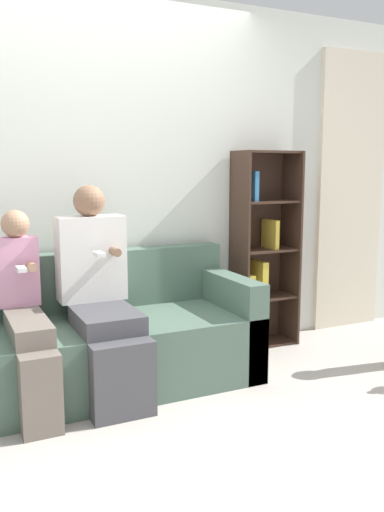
{
  "coord_description": "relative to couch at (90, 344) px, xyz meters",
  "views": [
    {
      "loc": [
        -0.95,
        -2.7,
        1.37
      ],
      "look_at": [
        0.6,
        0.55,
        0.78
      ],
      "focal_mm": 38.0,
      "sensor_mm": 36.0,
      "label": 1
    }
  ],
  "objects": [
    {
      "name": "couch",
      "position": [
        0.0,
        0.0,
        0.0
      ],
      "size": [
        2.07,
        0.81,
        0.82
      ],
      "color": "#4C6656",
      "rests_on": "ground_plane"
    },
    {
      "name": "child_seated",
      "position": [
        -0.39,
        -0.13,
        0.27
      ],
      "size": [
        0.24,
        0.78,
        1.12
      ],
      "color": "#70665B",
      "rests_on": "ground_plane"
    },
    {
      "name": "bookshelf",
      "position": [
        1.44,
        0.3,
        0.46
      ],
      "size": [
        0.48,
        0.28,
        1.49
      ],
      "color": "#3D281E",
      "rests_on": "ground_plane"
    },
    {
      "name": "curtain_panel",
      "position": [
        2.38,
        0.39,
        0.88
      ],
      "size": [
        0.66,
        0.04,
        2.32
      ],
      "color": "beige",
      "rests_on": "ground_plane"
    },
    {
      "name": "back_wall",
      "position": [
        0.12,
        0.44,
        0.99
      ],
      "size": [
        10.0,
        0.06,
        2.55
      ],
      "color": "silver",
      "rests_on": "ground_plane"
    },
    {
      "name": "adult_seated",
      "position": [
        0.05,
        -0.09,
        0.36
      ],
      "size": [
        0.42,
        0.76,
        1.26
      ],
      "color": "#47474C",
      "rests_on": "ground_plane"
    },
    {
      "name": "ground_plane",
      "position": [
        0.12,
        -0.5,
        -0.28
      ],
      "size": [
        14.0,
        14.0,
        0.0
      ],
      "primitive_type": "plane",
      "color": "#BCB2A8"
    }
  ]
}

